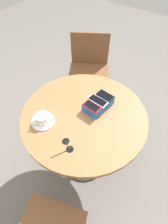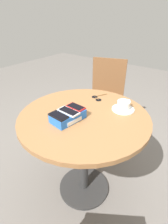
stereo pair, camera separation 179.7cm
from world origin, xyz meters
TOP-DOWN VIEW (x-y plane):
  - ground_plane at (0.00, 0.00)m, footprint 8.00×8.00m
  - round_table at (0.00, 0.00)m, footprint 0.88×0.88m
  - phone_box at (-0.11, 0.04)m, footprint 0.22×0.15m
  - phone_black at (-0.18, 0.05)m, footprint 0.07×0.13m
  - phone_white at (-0.11, 0.04)m, footprint 0.07×0.14m
  - phone_red at (-0.04, 0.04)m, footprint 0.07×0.12m
  - saucer at (0.22, -0.18)m, footprint 0.16×0.16m
  - coffee_cup at (0.22, -0.18)m, footprint 0.12×0.09m
  - sunglasses at (0.26, 0.07)m, footprint 0.16×0.10m
  - chair_near_window at (-0.73, -0.48)m, footprint 0.61×0.61m

SIDE VIEW (x-z plane):
  - ground_plane at x=0.00m, z-range 0.00..0.00m
  - chair_near_window at x=-0.73m, z-range 0.04..0.87m
  - round_table at x=0.00m, z-range 0.23..0.99m
  - sunglasses at x=0.26m, z-range 0.75..0.76m
  - saucer at x=0.22m, z-range 0.75..0.76m
  - phone_box at x=-0.11m, z-range 0.75..0.81m
  - coffee_cup at x=0.22m, z-range 0.76..0.82m
  - phone_black at x=-0.18m, z-range 0.81..0.82m
  - phone_white at x=-0.11m, z-range 0.81..0.82m
  - phone_red at x=-0.04m, z-range 0.81..0.82m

